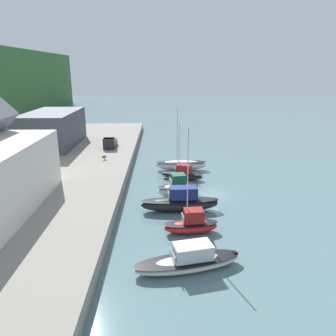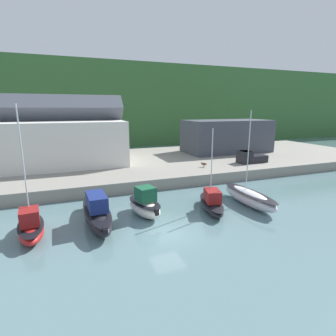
{
  "view_description": "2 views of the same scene",
  "coord_description": "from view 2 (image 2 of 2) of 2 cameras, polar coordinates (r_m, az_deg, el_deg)",
  "views": [
    {
      "loc": [
        -37.83,
        6.12,
        14.78
      ],
      "look_at": [
        4.19,
        5.17,
        2.13
      ],
      "focal_mm": 35.0,
      "sensor_mm": 36.0,
      "label": 1
    },
    {
      "loc": [
        -6.71,
        -17.81,
        9.72
      ],
      "look_at": [
        4.2,
        10.94,
        2.69
      ],
      "focal_mm": 28.0,
      "sensor_mm": 36.0,
      "label": 2
    }
  ],
  "objects": [
    {
      "name": "ground_plane",
      "position": [
        21.37,
        -0.13,
        -14.17
      ],
      "size": [
        320.0,
        320.0,
        0.0
      ],
      "primitive_type": "plane",
      "color": "slate"
    },
    {
      "name": "hillside_backdrop",
      "position": [
        93.01,
        -17.07,
        12.78
      ],
      "size": [
        240.0,
        54.85,
        20.9
      ],
      "color": "#386633",
      "rests_on": "ground_plane"
    },
    {
      "name": "quay_promenade",
      "position": [
        42.59,
        -11.24,
        0.41
      ],
      "size": [
        94.48,
        24.93,
        1.41
      ],
      "color": "gray",
      "rests_on": "ground_plane"
    },
    {
      "name": "harbor_clubhouse",
      "position": [
        42.95,
        -25.57,
        5.45
      ],
      "size": [
        23.56,
        12.33,
        10.31
      ],
      "color": "silver",
      "rests_on": "quay_promenade"
    },
    {
      "name": "yacht_club_building",
      "position": [
        52.43,
        12.66,
        6.81
      ],
      "size": [
        16.27,
        8.18,
        6.1
      ],
      "color": "#3D424C",
      "rests_on": "quay_promenade"
    },
    {
      "name": "moored_boat_1",
      "position": [
        23.12,
        -27.69,
        -11.19
      ],
      "size": [
        2.39,
        5.32,
        10.06
      ],
      "rotation": [
        0.0,
        0.0,
        0.1
      ],
      "color": "red",
      "rests_on": "ground_plane"
    },
    {
      "name": "moored_boat_2",
      "position": [
        23.6,
        -15.24,
        -9.27
      ],
      "size": [
        2.45,
        8.66,
        2.73
      ],
      "rotation": [
        0.0,
        0.0,
        0.05
      ],
      "color": "black",
      "rests_on": "ground_plane"
    },
    {
      "name": "moored_boat_3",
      "position": [
        24.44,
        -5.08,
        -7.99
      ],
      "size": [
        3.04,
        5.02,
        2.79
      ],
      "rotation": [
        0.0,
        0.0,
        0.21
      ],
      "color": "white",
      "rests_on": "ground_plane"
    },
    {
      "name": "moored_boat_4",
      "position": [
        25.94,
        9.44,
        -7.47
      ],
      "size": [
        3.34,
        6.18,
        7.92
      ],
      "rotation": [
        0.0,
        0.0,
        -0.27
      ],
      "color": "black",
      "rests_on": "ground_plane"
    },
    {
      "name": "moored_boat_5",
      "position": [
        28.25,
        17.21,
        -6.07
      ],
      "size": [
        2.1,
        7.88,
        9.54
      ],
      "rotation": [
        0.0,
        0.0,
        0.01
      ],
      "color": "silver",
      "rests_on": "ground_plane"
    },
    {
      "name": "pickup_truck_0",
      "position": [
        42.78,
        17.37,
        2.21
      ],
      "size": [
        4.74,
        2.03,
        1.9
      ],
      "rotation": [
        0.0,
        0.0,
        1.58
      ],
      "color": "black",
      "rests_on": "quay_promenade"
    },
    {
      "name": "dog_on_quay",
      "position": [
        38.12,
        7.79,
        0.88
      ],
      "size": [
        0.79,
        0.76,
        0.68
      ],
      "rotation": [
        0.0,
        0.0,
        0.84
      ],
      "color": "brown",
      "rests_on": "quay_promenade"
    }
  ]
}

